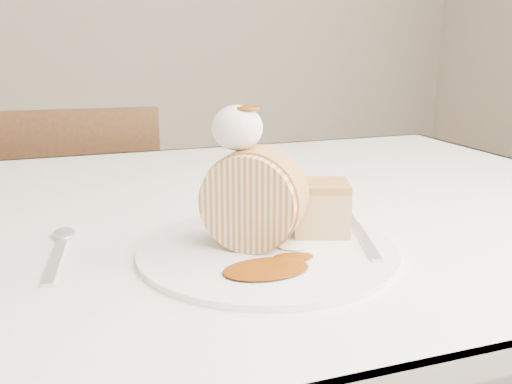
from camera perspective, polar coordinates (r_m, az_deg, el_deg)
name	(u,v)px	position (r m, az deg, el deg)	size (l,w,h in m)	color
table	(185,269)	(0.84, -7.16, -7.63)	(1.40, 0.90, 0.75)	white
chair_far	(82,248)	(1.50, -17.03, -5.37)	(0.43, 0.43, 0.83)	brown
plate	(267,250)	(0.64, 1.15, -5.86)	(0.29, 0.29, 0.01)	white
roulade_slice	(254,199)	(0.62, -0.25, -0.75)	(0.11, 0.11, 0.06)	beige
cake_chunk	(321,211)	(0.68, 6.48, -1.88)	(0.06, 0.06, 0.05)	#C28749
whipped_cream	(237,128)	(0.62, -1.89, 6.44)	(0.06, 0.06, 0.05)	white
caramel_drizzle	(248,103)	(0.61, -0.82, 8.92)	(0.03, 0.02, 0.01)	#6D2F04
caramel_pool	(266,269)	(0.57, 1.01, -7.67)	(0.09, 0.06, 0.00)	#6D2F04
fork	(365,241)	(0.66, 10.85, -4.80)	(0.02, 0.17, 0.00)	silver
spoon	(55,261)	(0.65, -19.42, -6.51)	(0.02, 0.16, 0.00)	silver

